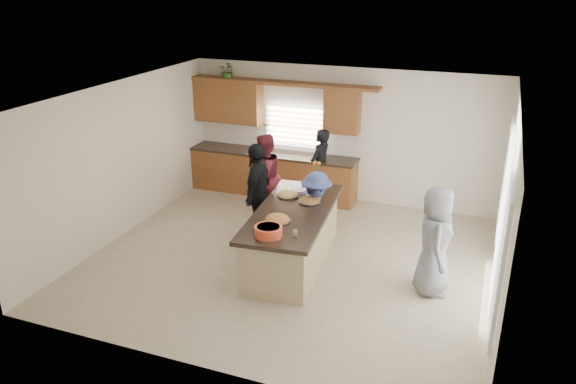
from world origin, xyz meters
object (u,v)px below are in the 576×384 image
at_px(woman_left_mid, 264,177).
at_px(woman_left_front, 258,192).
at_px(island, 293,238).
at_px(salad_bowl, 268,231).
at_px(woman_right_back, 316,214).
at_px(woman_left_back, 320,167).
at_px(woman_right_front, 435,241).

height_order(woman_left_mid, woman_left_front, woman_left_front).
height_order(island, woman_left_mid, woman_left_mid).
bearing_deg(island, woman_left_mid, 121.42).
distance_m(salad_bowl, woman_right_back, 1.55).
xyz_separation_m(island, woman_left_front, (-0.92, 0.69, 0.44)).
bearing_deg(woman_right_back, woman_left_back, 14.55).
distance_m(woman_right_back, woman_right_front, 2.12).
bearing_deg(woman_right_front, salad_bowl, 101.21).
bearing_deg(woman_left_front, woman_right_front, 71.53).
relative_size(woman_left_back, woman_left_front, 0.89).
xyz_separation_m(island, woman_left_back, (-0.39, 2.69, 0.34)).
bearing_deg(woman_right_front, woman_right_back, 63.33).
distance_m(woman_left_back, woman_left_mid, 1.37).
distance_m(woman_left_front, woman_right_back, 1.18).
bearing_deg(woman_right_back, woman_left_front, 79.16).
distance_m(woman_left_mid, woman_left_front, 0.92).
xyz_separation_m(woman_left_back, woman_right_back, (0.63, -2.20, -0.06)).
distance_m(woman_left_front, woman_right_front, 3.28).
height_order(island, woman_left_back, woman_left_back).
relative_size(salad_bowl, woman_left_front, 0.23).
bearing_deg(salad_bowl, island, 89.55).
distance_m(woman_left_back, woman_right_front, 3.86).
relative_size(woman_left_front, woman_right_front, 1.06).
bearing_deg(woman_left_front, woman_left_back, 160.78).
relative_size(island, salad_bowl, 6.78).
relative_size(island, woman_right_front, 1.65).
bearing_deg(woman_left_back, woman_right_front, 57.29).
distance_m(island, woman_left_back, 2.74).
bearing_deg(woman_right_front, island, 77.12).
height_order(island, salad_bowl, salad_bowl).
bearing_deg(woman_left_back, island, 21.94).
relative_size(salad_bowl, woman_right_back, 0.28).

